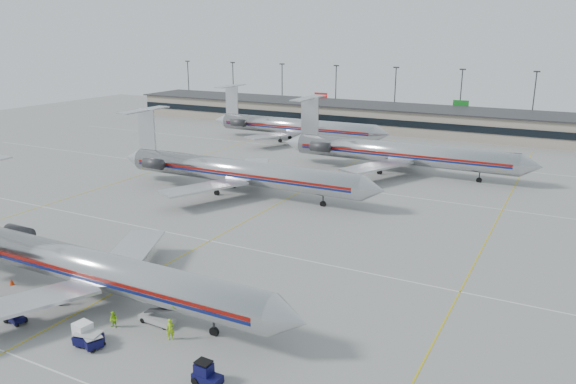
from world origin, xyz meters
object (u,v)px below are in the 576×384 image
Objects in this scene: jet_second_row at (236,171)px; uld_container at (83,332)px; tug_center at (14,315)px; belt_loader at (158,318)px; jet_foreground at (89,267)px.

uld_container is (13.00, -43.25, -2.74)m from jet_second_row.
belt_loader is at bearing 38.78° from tug_center.
jet_second_row reaches higher than jet_foreground.
jet_second_row reaches higher than tug_center.
jet_second_row is 41.66m from belt_loader.
jet_foreground is 20.74× the size of tug_center.
jet_second_row is (-7.82, 37.45, 0.22)m from jet_foreground.
jet_foreground reaches higher than tug_center.
jet_foreground reaches higher than belt_loader.
belt_loader is at bearing -4.57° from jet_foreground.
uld_container is 0.44× the size of belt_loader.
jet_second_row is at bearing 114.89° from uld_container.
jet_foreground is 38.25m from jet_second_row.
uld_container is (5.18, -5.81, -2.52)m from jet_foreground.
tug_center is at bearing -151.08° from belt_loader.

